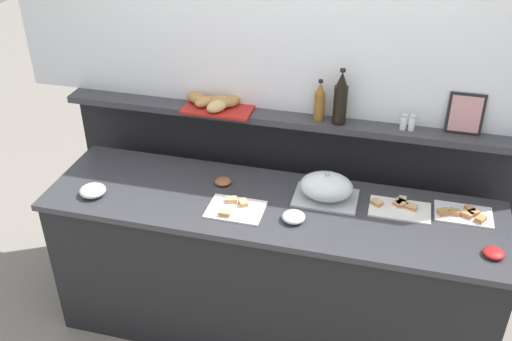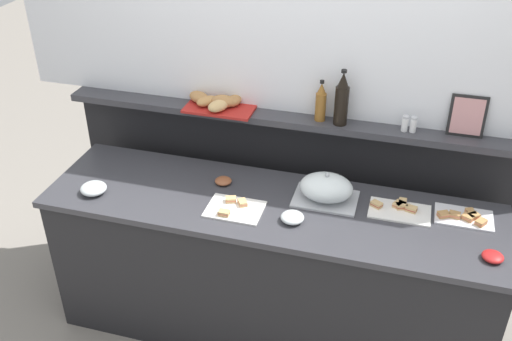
{
  "view_description": "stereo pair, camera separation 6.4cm",
  "coord_description": "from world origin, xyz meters",
  "px_view_note": "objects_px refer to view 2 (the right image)",
  "views": [
    {
      "loc": [
        0.55,
        -2.45,
        2.68
      ],
      "look_at": [
        -0.11,
        0.1,
        1.05
      ],
      "focal_mm": 40.54,
      "sensor_mm": 36.0,
      "label": 1
    },
    {
      "loc": [
        0.61,
        -2.44,
        2.68
      ],
      "look_at": [
        -0.11,
        0.1,
        1.05
      ],
      "focal_mm": 40.54,
      "sensor_mm": 36.0,
      "label": 2
    }
  ],
  "objects_px": {
    "vinegar_bottle_amber": "(321,103)",
    "bread_basket": "(217,103)",
    "sandwich_platter_side": "(399,209)",
    "wine_bottle_dark": "(342,100)",
    "sandwich_platter_front": "(234,208)",
    "glass_bowl_medium": "(292,218)",
    "sandwich_platter_rear": "(464,217)",
    "glass_bowl_large": "(94,189)",
    "salt_shaker": "(405,124)",
    "serving_cloche": "(326,189)",
    "condiment_bowl_dark": "(493,257)",
    "framed_picture": "(467,116)",
    "condiment_bowl_red": "(223,181)",
    "pepper_shaker": "(413,125)"
  },
  "relations": [
    {
      "from": "vinegar_bottle_amber",
      "to": "bread_basket",
      "type": "xyz_separation_m",
      "value": [
        -0.6,
        -0.02,
        -0.07
      ]
    },
    {
      "from": "sandwich_platter_side",
      "to": "wine_bottle_dark",
      "type": "relative_size",
      "value": 1.0
    },
    {
      "from": "sandwich_platter_front",
      "to": "glass_bowl_medium",
      "type": "xyz_separation_m",
      "value": [
        0.31,
        -0.02,
        0.01
      ]
    },
    {
      "from": "sandwich_platter_rear",
      "to": "wine_bottle_dark",
      "type": "bearing_deg",
      "value": 158.19
    },
    {
      "from": "sandwich_platter_side",
      "to": "glass_bowl_medium",
      "type": "relative_size",
      "value": 2.63
    },
    {
      "from": "wine_bottle_dark",
      "to": "sandwich_platter_front",
      "type": "bearing_deg",
      "value": -130.29
    },
    {
      "from": "glass_bowl_large",
      "to": "salt_shaker",
      "type": "distance_m",
      "value": 1.72
    },
    {
      "from": "sandwich_platter_front",
      "to": "wine_bottle_dark",
      "type": "xyz_separation_m",
      "value": [
        0.45,
        0.53,
        0.44
      ]
    },
    {
      "from": "vinegar_bottle_amber",
      "to": "salt_shaker",
      "type": "xyz_separation_m",
      "value": [
        0.46,
        -0.0,
        -0.06
      ]
    },
    {
      "from": "serving_cloche",
      "to": "glass_bowl_large",
      "type": "xyz_separation_m",
      "value": [
        -1.23,
        -0.28,
        -0.05
      ]
    },
    {
      "from": "glass_bowl_medium",
      "to": "condiment_bowl_dark",
      "type": "height_order",
      "value": "glass_bowl_medium"
    },
    {
      "from": "sandwich_platter_rear",
      "to": "sandwich_platter_side",
      "type": "height_order",
      "value": "same"
    },
    {
      "from": "glass_bowl_large",
      "to": "framed_picture",
      "type": "relative_size",
      "value": 0.64
    },
    {
      "from": "condiment_bowl_red",
      "to": "wine_bottle_dark",
      "type": "distance_m",
      "value": 0.79
    },
    {
      "from": "pepper_shaker",
      "to": "bread_basket",
      "type": "distance_m",
      "value": 1.1
    },
    {
      "from": "sandwich_platter_front",
      "to": "wine_bottle_dark",
      "type": "height_order",
      "value": "wine_bottle_dark"
    },
    {
      "from": "sandwich_platter_front",
      "to": "sandwich_platter_side",
      "type": "bearing_deg",
      "value": 14.98
    },
    {
      "from": "sandwich_platter_front",
      "to": "bread_basket",
      "type": "bearing_deg",
      "value": 116.67
    },
    {
      "from": "glass_bowl_medium",
      "to": "sandwich_platter_side",
      "type": "bearing_deg",
      "value": 24.7
    },
    {
      "from": "condiment_bowl_red",
      "to": "vinegar_bottle_amber",
      "type": "xyz_separation_m",
      "value": [
        0.47,
        0.32,
        0.4
      ]
    },
    {
      "from": "sandwich_platter_rear",
      "to": "sandwich_platter_front",
      "type": "bearing_deg",
      "value": -167.98
    },
    {
      "from": "condiment_bowl_dark",
      "to": "pepper_shaker",
      "type": "distance_m",
      "value": 0.8
    },
    {
      "from": "serving_cloche",
      "to": "framed_picture",
      "type": "distance_m",
      "value": 0.83
    },
    {
      "from": "condiment_bowl_red",
      "to": "framed_picture",
      "type": "distance_m",
      "value": 1.35
    },
    {
      "from": "glass_bowl_large",
      "to": "glass_bowl_medium",
      "type": "xyz_separation_m",
      "value": [
        1.1,
        0.04,
        -0.0
      ]
    },
    {
      "from": "sandwich_platter_rear",
      "to": "vinegar_bottle_amber",
      "type": "height_order",
      "value": "vinegar_bottle_amber"
    },
    {
      "from": "vinegar_bottle_amber",
      "to": "condiment_bowl_dark",
      "type": "bearing_deg",
      "value": -32.3
    },
    {
      "from": "glass_bowl_large",
      "to": "salt_shaker",
      "type": "bearing_deg",
      "value": 20.78
    },
    {
      "from": "glass_bowl_large",
      "to": "vinegar_bottle_amber",
      "type": "xyz_separation_m",
      "value": [
        1.12,
        0.6,
        0.39
      ]
    },
    {
      "from": "condiment_bowl_dark",
      "to": "glass_bowl_large",
      "type": "bearing_deg",
      "value": -179.74
    },
    {
      "from": "sandwich_platter_front",
      "to": "wine_bottle_dark",
      "type": "bearing_deg",
      "value": 49.71
    },
    {
      "from": "vinegar_bottle_amber",
      "to": "bread_basket",
      "type": "height_order",
      "value": "vinegar_bottle_amber"
    },
    {
      "from": "sandwich_platter_front",
      "to": "glass_bowl_medium",
      "type": "bearing_deg",
      "value": -2.77
    },
    {
      "from": "vinegar_bottle_amber",
      "to": "pepper_shaker",
      "type": "bearing_deg",
      "value": -0.48
    },
    {
      "from": "glass_bowl_large",
      "to": "pepper_shaker",
      "type": "distance_m",
      "value": 1.76
    },
    {
      "from": "glass_bowl_large",
      "to": "sandwich_platter_front",
      "type": "bearing_deg",
      "value": 4.33
    },
    {
      "from": "vinegar_bottle_amber",
      "to": "sandwich_platter_rear",
      "type": "bearing_deg",
      "value": -19.98
    },
    {
      "from": "serving_cloche",
      "to": "condiment_bowl_red",
      "type": "height_order",
      "value": "serving_cloche"
    },
    {
      "from": "sandwich_platter_side",
      "to": "condiment_bowl_red",
      "type": "relative_size",
      "value": 3.37
    },
    {
      "from": "condiment_bowl_dark",
      "to": "framed_picture",
      "type": "height_order",
      "value": "framed_picture"
    },
    {
      "from": "glass_bowl_medium",
      "to": "salt_shaker",
      "type": "bearing_deg",
      "value": 49.12
    },
    {
      "from": "framed_picture",
      "to": "sandwich_platter_rear",
      "type": "bearing_deg",
      "value": -81.18
    },
    {
      "from": "sandwich_platter_side",
      "to": "pepper_shaker",
      "type": "height_order",
      "value": "pepper_shaker"
    },
    {
      "from": "serving_cloche",
      "to": "bread_basket",
      "type": "height_order",
      "value": "bread_basket"
    },
    {
      "from": "pepper_shaker",
      "to": "framed_picture",
      "type": "relative_size",
      "value": 0.39
    },
    {
      "from": "sandwich_platter_rear",
      "to": "condiment_bowl_dark",
      "type": "bearing_deg",
      "value": -68.08
    },
    {
      "from": "sandwich_platter_side",
      "to": "salt_shaker",
      "type": "distance_m",
      "value": 0.47
    },
    {
      "from": "condiment_bowl_dark",
      "to": "wine_bottle_dark",
      "type": "height_order",
      "value": "wine_bottle_dark"
    },
    {
      "from": "sandwich_platter_rear",
      "to": "condiment_bowl_dark",
      "type": "distance_m",
      "value": 0.32
    },
    {
      "from": "sandwich_platter_rear",
      "to": "bread_basket",
      "type": "xyz_separation_m",
      "value": [
        -1.42,
        0.28,
        0.33
      ]
    }
  ]
}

